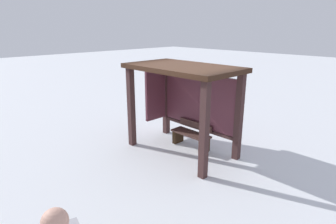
{
  "coord_description": "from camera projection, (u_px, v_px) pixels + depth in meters",
  "views": [
    {
      "loc": [
        4.79,
        -5.17,
        3.26
      ],
      "look_at": [
        0.23,
        -0.73,
        1.32
      ],
      "focal_mm": 30.01,
      "sensor_mm": 36.0,
      "label": 1
    }
  ],
  "objects": [
    {
      "name": "bench_left_inside",
      "position": [
        191.0,
        136.0,
        7.85
      ],
      "size": [
        1.18,
        0.42,
        0.71
      ],
      "color": "#4C312C",
      "rests_on": "ground"
    },
    {
      "name": "ground_plane",
      "position": [
        181.0,
        151.0,
        7.68
      ],
      "size": [
        60.0,
        60.0,
        0.0
      ],
      "primitive_type": "plane",
      "color": "white"
    },
    {
      "name": "bus_shelter",
      "position": [
        184.0,
        87.0,
        7.37
      ],
      "size": [
        2.92,
        1.68,
        2.33
      ],
      "color": "#3C2525",
      "rests_on": "ground"
    }
  ]
}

